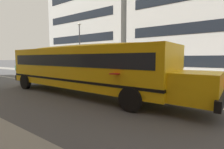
{
  "coord_description": "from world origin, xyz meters",
  "views": [
    {
      "loc": [
        11.7,
        -8.74,
        2.23
      ],
      "look_at": [
        5.81,
        -0.67,
        1.26
      ],
      "focal_mm": 27.2,
      "sensor_mm": 36.0,
      "label": 1
    }
  ],
  "objects_px": {
    "parked_car_green_under_tree": "(26,67)",
    "parked_car_teal_beside_sign": "(53,68)",
    "street_lamp": "(80,42)",
    "school_bus": "(84,65)"
  },
  "relations": [
    {
      "from": "school_bus",
      "to": "street_lamp",
      "type": "xyz_separation_m",
      "value": [
        -9.25,
        8.38,
        2.51
      ]
    },
    {
      "from": "school_bus",
      "to": "parked_car_green_under_tree",
      "type": "relative_size",
      "value": 3.47
    },
    {
      "from": "school_bus",
      "to": "parked_car_teal_beside_sign",
      "type": "xyz_separation_m",
      "value": [
        -12.76,
        6.58,
        -0.96
      ]
    },
    {
      "from": "parked_car_teal_beside_sign",
      "to": "street_lamp",
      "type": "xyz_separation_m",
      "value": [
        3.51,
        1.8,
        3.47
      ]
    },
    {
      "from": "parked_car_teal_beside_sign",
      "to": "street_lamp",
      "type": "relative_size",
      "value": 0.58
    },
    {
      "from": "parked_car_green_under_tree",
      "to": "parked_car_teal_beside_sign",
      "type": "relative_size",
      "value": 1.0
    },
    {
      "from": "parked_car_teal_beside_sign",
      "to": "parked_car_green_under_tree",
      "type": "bearing_deg",
      "value": 179.61
    },
    {
      "from": "parked_car_green_under_tree",
      "to": "street_lamp",
      "type": "distance_m",
      "value": 11.33
    },
    {
      "from": "school_bus",
      "to": "street_lamp",
      "type": "distance_m",
      "value": 12.73
    },
    {
      "from": "school_bus",
      "to": "parked_car_teal_beside_sign",
      "type": "relative_size",
      "value": 3.46
    }
  ]
}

